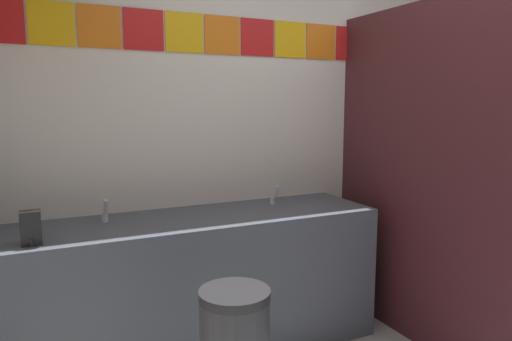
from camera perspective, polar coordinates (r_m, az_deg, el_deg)
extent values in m
cube|color=silver|center=(3.32, 5.60, 5.60)|extent=(3.94, 0.08, 2.66)
cube|color=yellow|center=(2.83, -23.92, 16.26)|extent=(0.23, 0.01, 0.23)
cube|color=orange|center=(2.85, -18.76, 16.46)|extent=(0.23, 0.01, 0.23)
cube|color=red|center=(2.89, -13.70, 16.52)|extent=(0.23, 0.01, 0.23)
cube|color=yellow|center=(2.95, -8.83, 16.47)|extent=(0.23, 0.01, 0.23)
cube|color=orange|center=(3.03, -4.18, 16.32)|extent=(0.23, 0.01, 0.23)
cube|color=red|center=(3.13, 0.18, 16.08)|extent=(0.23, 0.01, 0.23)
cube|color=yellow|center=(3.25, 4.26, 15.78)|extent=(0.23, 0.01, 0.23)
cube|color=orange|center=(3.37, 8.02, 15.44)|extent=(0.23, 0.01, 0.23)
cube|color=red|center=(3.51, 11.49, 15.06)|extent=(0.23, 0.01, 0.23)
cube|color=yellow|center=(3.67, 14.67, 14.67)|extent=(0.23, 0.01, 0.23)
cube|color=orange|center=(3.83, 17.57, 14.27)|extent=(0.23, 0.01, 0.23)
cube|color=red|center=(4.00, 20.23, 13.87)|extent=(0.23, 0.01, 0.23)
cube|color=yellow|center=(4.18, 22.65, 13.48)|extent=(0.23, 0.01, 0.23)
cube|color=orange|center=(4.36, 24.87, 13.11)|extent=(0.23, 0.01, 0.23)
cube|color=red|center=(4.55, 26.90, 12.75)|extent=(0.23, 0.01, 0.23)
cube|color=#4C515B|center=(2.84, -6.57, -13.77)|extent=(2.10, 0.60, 0.83)
cube|color=#4C515B|center=(2.99, -8.48, -5.18)|extent=(2.10, 0.03, 0.08)
cylinder|color=white|center=(2.59, -17.63, -7.93)|extent=(0.34, 0.34, 0.10)
cylinder|color=white|center=(2.91, 3.35, -5.77)|extent=(0.34, 0.34, 0.10)
cylinder|color=silver|center=(2.70, -18.13, -5.52)|extent=(0.04, 0.04, 0.05)
cylinder|color=silver|center=(2.64, -18.05, -4.28)|extent=(0.02, 0.06, 0.09)
cylinder|color=silver|center=(3.01, 2.07, -3.72)|extent=(0.04, 0.04, 0.05)
cylinder|color=silver|center=(2.96, 2.53, -2.57)|extent=(0.02, 0.06, 0.09)
cube|color=black|center=(2.39, -26.02, -6.37)|extent=(0.09, 0.07, 0.16)
cylinder|color=black|center=(2.36, -25.93, -8.04)|extent=(0.02, 0.02, 0.03)
cube|color=#471E23|center=(2.93, 19.92, -0.93)|extent=(0.04, 1.55, 2.07)
cylinder|color=white|center=(3.72, 22.11, -12.48)|extent=(0.38, 0.38, 0.40)
torus|color=white|center=(3.65, 22.29, -9.32)|extent=(0.39, 0.39, 0.05)
cube|color=white|center=(3.75, 20.04, -6.30)|extent=(0.34, 0.17, 0.34)
cylinder|color=#262628|center=(1.97, -2.67, -15.08)|extent=(0.30, 0.30, 0.04)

